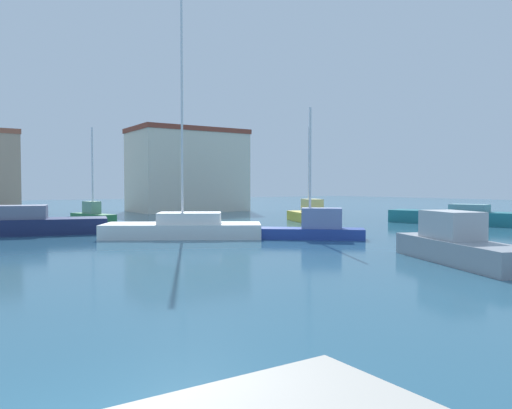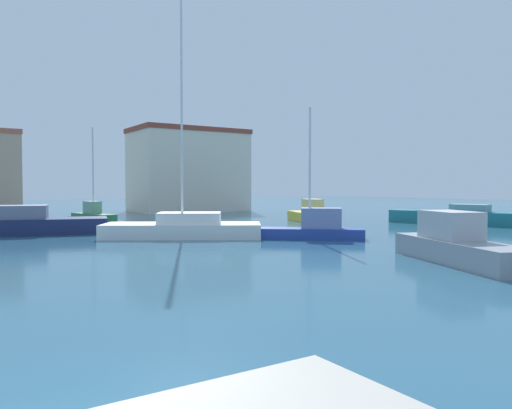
{
  "view_description": "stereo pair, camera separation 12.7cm",
  "coord_description": "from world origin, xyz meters",
  "views": [
    {
      "loc": [
        -1.24,
        -4.77,
        2.74
      ],
      "look_at": [
        15.13,
        20.33,
        1.63
      ],
      "focal_mm": 34.99,
      "sensor_mm": 36.0,
      "label": 1
    },
    {
      "loc": [
        -1.14,
        -4.84,
        2.74
      ],
      "look_at": [
        15.13,
        20.33,
        1.63
      ],
      "focal_mm": 34.99,
      "sensor_mm": 36.0,
      "label": 2
    }
  ],
  "objects": [
    {
      "name": "sailboat_green_mid_harbor",
      "position": [
        8.84,
        33.05,
        0.57
      ],
      "size": [
        2.27,
        4.91,
        7.1
      ],
      "color": "#28703D",
      "rests_on": "water"
    },
    {
      "name": "water",
      "position": [
        15.0,
        20.0,
        0.0
      ],
      "size": [
        160.0,
        160.0,
        0.0
      ],
      "primitive_type": "plane",
      "color": "#285670",
      "rests_on": "ground"
    },
    {
      "name": "motorboat_teal_distant_east",
      "position": [
        30.53,
        17.63,
        0.53
      ],
      "size": [
        4.9,
        9.11,
        1.45
      ],
      "color": "#1E707A",
      "rests_on": "water"
    },
    {
      "name": "sailboat_white_far_left",
      "position": [
        9.99,
        19.49,
        0.54
      ],
      "size": [
        8.54,
        6.7,
        12.48
      ],
      "color": "white",
      "rests_on": "water"
    },
    {
      "name": "sailboat_yellow_center_channel",
      "position": [
        23.01,
        24.89,
        0.6
      ],
      "size": [
        3.76,
        5.85,
        7.22
      ],
      "color": "gold",
      "rests_on": "water"
    },
    {
      "name": "motorboat_navy_outer_mooring",
      "position": [
        3.75,
        25.71,
        0.61
      ],
      "size": [
        7.63,
        4.21,
        1.66
      ],
      "color": "#19234C",
      "rests_on": "water"
    },
    {
      "name": "sailboat_blue_near_pier",
      "position": [
        15.36,
        15.18,
        0.59
      ],
      "size": [
        5.19,
        4.75,
        6.8
      ],
      "color": "#233D93",
      "rests_on": "water"
    },
    {
      "name": "motorboat_grey_far_right",
      "position": [
        14.5,
        6.12,
        0.65
      ],
      "size": [
        3.82,
        6.47,
        1.83
      ],
      "color": "gray",
      "rests_on": "water"
    },
    {
      "name": "harbor_office",
      "position": [
        22.27,
        44.98,
        4.47
      ],
      "size": [
        11.97,
        7.34,
        8.93
      ],
      "color": "beige",
      "rests_on": "ground"
    }
  ]
}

